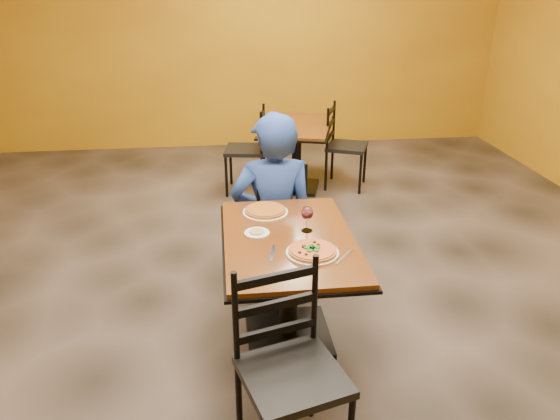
{
  "coord_description": "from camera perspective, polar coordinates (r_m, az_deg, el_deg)",
  "views": [
    {
      "loc": [
        -0.39,
        -3.38,
        2.23
      ],
      "look_at": [
        -0.03,
        -0.3,
        0.85
      ],
      "focal_mm": 33.77,
      "sensor_mm": 36.0,
      "label": 1
    }
  ],
  "objects": [
    {
      "name": "chair_second_left",
      "position": [
        5.85,
        -3.79,
        6.48
      ],
      "size": [
        0.49,
        0.49,
        0.95
      ],
      "primitive_type": null,
      "rotation": [
        0.0,
        0.0,
        -1.73
      ],
      "color": "black",
      "rests_on": "floor"
    },
    {
      "name": "side_plate",
      "position": [
        3.31,
        -2.51,
        -2.5
      ],
      "size": [
        0.16,
        0.16,
        0.01
      ],
      "primitive_type": "cylinder",
      "color": "white",
      "rests_on": "table_main"
    },
    {
      "name": "pizza_main",
      "position": [
        3.07,
        3.53,
        -4.38
      ],
      "size": [
        0.28,
        0.28,
        0.02
      ],
      "primitive_type": "cylinder",
      "color": "#9B1F0B",
      "rests_on": "plate_main"
    },
    {
      "name": "dip",
      "position": [
        3.3,
        -2.52,
        -2.36
      ],
      "size": [
        0.09,
        0.09,
        0.01
      ],
      "primitive_type": "cylinder",
      "color": "#A79051",
      "rests_on": "side_plate"
    },
    {
      "name": "diner",
      "position": [
        4.0,
        -0.74,
        1.16
      ],
      "size": [
        0.67,
        0.45,
        1.36
      ],
      "primitive_type": "imported",
      "rotation": [
        0.0,
        0.0,
        3.17
      ],
      "color": "navy",
      "rests_on": "floor"
    },
    {
      "name": "pizza_far",
      "position": [
        3.59,
        -1.6,
        0.01
      ],
      "size": [
        0.28,
        0.28,
        0.02
      ],
      "primitive_type": "cylinder",
      "color": "#C78626",
      "rests_on": "plate_far"
    },
    {
      "name": "chair_main_far",
      "position": [
        4.25,
        -0.75,
        -0.49
      ],
      "size": [
        0.52,
        0.52,
        0.94
      ],
      "primitive_type": null,
      "rotation": [
        0.0,
        0.0,
        3.41
      ],
      "color": "black",
      "rests_on": "floor"
    },
    {
      "name": "table_second",
      "position": [
        5.88,
        1.82,
        7.37
      ],
      "size": [
        1.01,
        1.25,
        0.75
      ],
      "rotation": [
        0.0,
        0.0,
        -0.28
      ],
      "color": "#673310",
      "rests_on": "floor"
    },
    {
      "name": "wine_glass",
      "position": [
        3.31,
        2.95,
        -0.85
      ],
      "size": [
        0.08,
        0.08,
        0.18
      ],
      "primitive_type": null,
      "color": "white",
      "rests_on": "table_main"
    },
    {
      "name": "fork",
      "position": [
        3.08,
        -0.83,
        -4.69
      ],
      "size": [
        0.05,
        0.19,
        0.0
      ],
      "primitive_type": "cube",
      "rotation": [
        0.0,
        0.0,
        -0.21
      ],
      "color": "silver",
      "rests_on": "table_main"
    },
    {
      "name": "knife",
      "position": [
        3.07,
        7.01,
        -4.97
      ],
      "size": [
        0.14,
        0.17,
        0.0
      ],
      "primitive_type": "cube",
      "rotation": [
        0.0,
        0.0,
        -0.68
      ],
      "color": "silver",
      "rests_on": "table_main"
    },
    {
      "name": "wall_back",
      "position": [
        7.42,
        -3.81,
        18.28
      ],
      "size": [
        7.0,
        0.01,
        3.0
      ],
      "primitive_type": "cube",
      "color": "#C19115",
      "rests_on": "ground"
    },
    {
      "name": "plate_far",
      "position": [
        3.6,
        -1.6,
        -0.23
      ],
      "size": [
        0.31,
        0.31,
        0.01
      ],
      "primitive_type": "cylinder",
      "color": "white",
      "rests_on": "table_main"
    },
    {
      "name": "chair_main_near",
      "position": [
        2.59,
        1.4,
        -17.66
      ],
      "size": [
        0.56,
        0.56,
        1.01
      ],
      "primitive_type": null,
      "rotation": [
        0.0,
        0.0,
        0.28
      ],
      "color": "black",
      "rests_on": "floor"
    },
    {
      "name": "table_main",
      "position": [
        3.35,
        0.96,
        -5.95
      ],
      "size": [
        0.83,
        1.23,
        0.75
      ],
      "color": "#673310",
      "rests_on": "floor"
    },
    {
      "name": "chair_second_right",
      "position": [
        6.01,
        7.25,
        6.79
      ],
      "size": [
        0.56,
        0.56,
        0.94
      ],
      "primitive_type": null,
      "rotation": [
        0.0,
        0.0,
        1.18
      ],
      "color": "black",
      "rests_on": "floor"
    },
    {
      "name": "floor",
      "position": [
        4.07,
        -0.03,
        -9.26
      ],
      "size": [
        7.0,
        8.0,
        0.01
      ],
      "primitive_type": "cube",
      "color": "black",
      "rests_on": "ground"
    },
    {
      "name": "plate_main",
      "position": [
        3.08,
        3.53,
        -4.64
      ],
      "size": [
        0.31,
        0.31,
        0.01
      ],
      "primitive_type": "cylinder",
      "color": "white",
      "rests_on": "table_main"
    }
  ]
}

